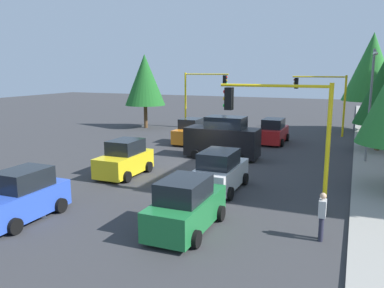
{
  "coord_description": "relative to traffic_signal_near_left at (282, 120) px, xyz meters",
  "views": [
    {
      "loc": [
        22.1,
        8.41,
        5.78
      ],
      "look_at": [
        0.05,
        -0.87,
        1.2
      ],
      "focal_mm": 36.45,
      "sensor_mm": 36.0,
      "label": 1
    }
  ],
  "objects": [
    {
      "name": "car_orange",
      "position": [
        -11.95,
        -9.16,
        -2.86
      ],
      "size": [
        3.64,
        2.0,
        1.98
      ],
      "color": "orange",
      "rests_on": "ground"
    },
    {
      "name": "car_green",
      "position": [
        3.79,
        -2.64,
        -2.86
      ],
      "size": [
        4.08,
        1.99,
        1.98
      ],
      "color": "#1E7238",
      "rests_on": "ground"
    },
    {
      "name": "traffic_signal_near_left",
      "position": [
        0.0,
        0.0,
        0.0
      ],
      "size": [
        0.36,
        4.59,
        5.28
      ],
      "color": "yellow",
      "rests_on": "ground"
    },
    {
      "name": "traffic_signal_far_right",
      "position": [
        -20.0,
        -11.3,
        0.14
      ],
      "size": [
        0.36,
        4.59,
        5.49
      ],
      "color": "yellow",
      "rests_on": "ground"
    },
    {
      "name": "car_red",
      "position": [
        -14.65,
        -3.12,
        -2.86
      ],
      "size": [
        4.13,
        2.03,
        1.98
      ],
      "color": "red",
      "rests_on": "ground"
    },
    {
      "name": "pedestrian_crossing",
      "position": [
        2.8,
        1.98,
        -2.85
      ],
      "size": [
        0.4,
        0.24,
        1.7
      ],
      "color": "#262638",
      "rests_on": "ground"
    },
    {
      "name": "car_blue",
      "position": [
        5.3,
        -8.95,
        -2.86
      ],
      "size": [
        3.8,
        1.93,
        1.98
      ],
      "color": "blue",
      "rests_on": "ground"
    },
    {
      "name": "tree_roadside_mid",
      "position": [
        -14.0,
        4.37,
        0.46
      ],
      "size": [
        3.54,
        3.54,
        6.45
      ],
      "color": "brown",
      "rests_on": "ground"
    },
    {
      "name": "ground_plane",
      "position": [
        -6.0,
        -5.63,
        -3.75
      ],
      "size": [
        120.0,
        120.0,
        0.0
      ],
      "primitive_type": "plane",
      "color": "#353538"
    },
    {
      "name": "traffic_signal_far_left",
      "position": [
        -20.0,
        0.01,
        0.02
      ],
      "size": [
        0.36,
        4.59,
        5.31
      ],
      "color": "yellow",
      "rests_on": "ground"
    },
    {
      "name": "delivery_van_black",
      "position": [
        -8.0,
        -5.17,
        -2.47
      ],
      "size": [
        2.22,
        4.8,
        2.77
      ],
      "color": "black",
      "rests_on": "ground"
    },
    {
      "name": "lane_arrow_near",
      "position": [
        5.51,
        -8.63,
        -3.75
      ],
      "size": [
        2.4,
        1.1,
        1.1
      ],
      "color": "silver",
      "rests_on": "ground"
    },
    {
      "name": "car_yellow",
      "position": [
        -1.78,
        -8.79,
        -2.86
      ],
      "size": [
        3.71,
        1.99,
        1.98
      ],
      "color": "yellow",
      "rests_on": "ground"
    },
    {
      "name": "tree_opposite_side",
      "position": [
        -18.0,
        -16.63,
        1.01
      ],
      "size": [
        3.99,
        3.99,
        7.27
      ],
      "color": "brown",
      "rests_on": "ground"
    },
    {
      "name": "car_white",
      "position": [
        -1.25,
        -3.07,
        -2.86
      ],
      "size": [
        4.16,
        2.05,
        1.98
      ],
      "color": "white",
      "rests_on": "ground"
    },
    {
      "name": "street_lamp_curbside",
      "position": [
        -9.61,
        3.57,
        0.59
      ],
      "size": [
        2.15,
        0.28,
        7.0
      ],
      "color": "slate",
      "rests_on": "ground"
    },
    {
      "name": "tree_roadside_far",
      "position": [
        -24.0,
        3.87,
        2.26
      ],
      "size": [
        4.98,
        4.98,
        9.13
      ],
      "color": "brown",
      "rests_on": "ground"
    }
  ]
}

